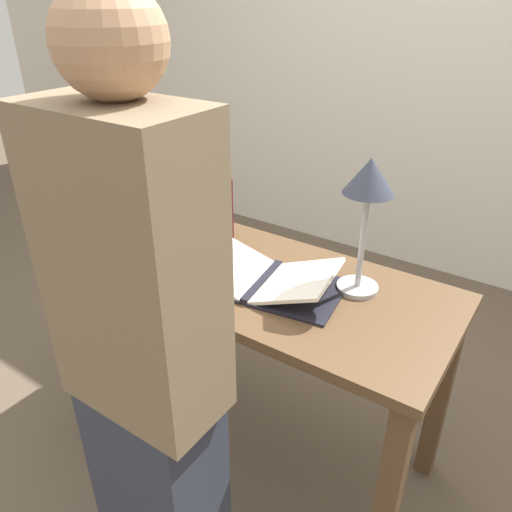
{
  "coord_description": "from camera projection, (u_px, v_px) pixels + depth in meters",
  "views": [
    {
      "loc": [
        0.86,
        -1.19,
        1.62
      ],
      "look_at": [
        0.06,
        -0.02,
        0.85
      ],
      "focal_mm": 35.0,
      "sensor_mm": 36.0,
      "label": 1
    }
  ],
  "objects": [
    {
      "name": "wall_back",
      "position": [
        434.0,
        53.0,
        2.77
      ],
      "size": [
        8.0,
        0.06,
        2.6
      ],
      "color": "silver",
      "rests_on": "ground_plane"
    },
    {
      "name": "reading_desk",
      "position": [
        244.0,
        300.0,
        1.75
      ],
      "size": [
        1.42,
        0.59,
        0.77
      ],
      "color": "brown",
      "rests_on": "ground_plane"
    },
    {
      "name": "open_book",
      "position": [
        262.0,
        277.0,
        1.6
      ],
      "size": [
        0.55,
        0.35,
        0.09
      ],
      "rotation": [
        0.0,
        0.0,
        0.15
      ],
      "color": "black",
      "rests_on": "reading_desk"
    },
    {
      "name": "book_standing_upright",
      "position": [
        212.0,
        217.0,
        1.79
      ],
      "size": [
        0.06,
        0.19,
        0.24
      ],
      "rotation": [
        0.0,
        0.0,
        -0.2
      ],
      "color": "maroon",
      "rests_on": "reading_desk"
    },
    {
      "name": "coffee_mug",
      "position": [
        212.0,
        258.0,
        1.68
      ],
      "size": [
        0.07,
        0.1,
        0.08
      ],
      "rotation": [
        0.0,
        0.0,
        4.84
      ],
      "color": "#4C7F5B",
      "rests_on": "reading_desk"
    },
    {
      "name": "book_stack_tall",
      "position": [
        176.0,
        225.0,
        1.87
      ],
      "size": [
        0.25,
        0.3,
        0.12
      ],
      "color": "#234C2D",
      "rests_on": "reading_desk"
    },
    {
      "name": "ground_plane",
      "position": [
        246.0,
        432.0,
        2.06
      ],
      "size": [
        12.0,
        12.0,
        0.0
      ],
      "primitive_type": "plane",
      "color": "brown"
    },
    {
      "name": "person_reader",
      "position": [
        148.0,
        387.0,
        1.14
      ],
      "size": [
        0.36,
        0.22,
        1.64
      ],
      "rotation": [
        0.0,
        0.0,
        3.14
      ],
      "color": "#2D3342",
      "rests_on": "ground_plane"
    },
    {
      "name": "reading_lamp",
      "position": [
        368.0,
        191.0,
        1.43
      ],
      "size": [
        0.15,
        0.15,
        0.43
      ],
      "color": "#ADADB2",
      "rests_on": "reading_desk"
    },
    {
      "name": "pencil",
      "position": [
        213.0,
        311.0,
        1.47
      ],
      "size": [
        0.04,
        0.14,
        0.01
      ],
      "rotation": [
        0.0,
        0.0,
        0.23
      ],
      "color": "gold",
      "rests_on": "reading_desk"
    }
  ]
}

